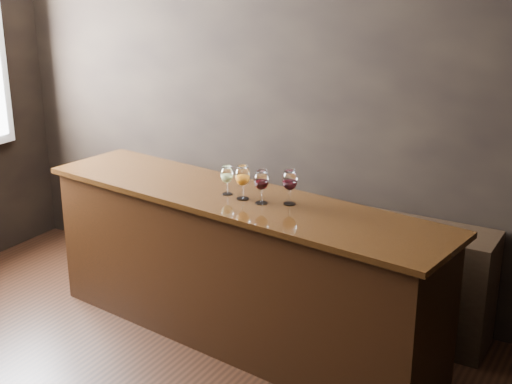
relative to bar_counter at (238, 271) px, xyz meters
The scene contains 8 objects.
room_shell 1.88m from the bar_counter, 101.37° to the right, with size 5.02×4.52×2.81m.
bar_counter is the anchor object (origin of this frame).
bar_top 0.50m from the bar_counter, ahead, with size 2.86×0.66×0.04m, color black.
back_bar_shelf 0.74m from the bar_counter, 56.73° to the left, with size 2.18×0.40×0.79m, color black.
glass_white 0.65m from the bar_counter, behind, with size 0.08×0.08×0.19m.
glass_amber 0.67m from the bar_counter, 25.12° to the right, with size 0.09×0.09×0.22m.
glass_red_a 0.69m from the bar_counter, 10.94° to the right, with size 0.09×0.09×0.21m.
glass_red_b 0.76m from the bar_counter, ahead, with size 0.09×0.09×0.22m.
Camera 1 is at (2.26, -2.18, 2.46)m, focal length 50.00 mm.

